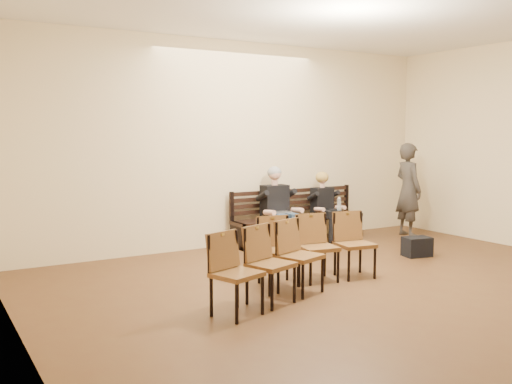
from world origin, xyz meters
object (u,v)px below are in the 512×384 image
bench (299,229)px  bag (417,247)px  seated_man (278,207)px  chair_row_back (271,265)px  water_bottle (339,210)px  passerby (409,183)px  chair_row_front (318,248)px  laptop (282,214)px  seated_woman (325,210)px

bench → bag: 2.16m
seated_man → bag: seated_man is taller
seated_man → chair_row_back: size_ratio=0.84×
seated_man → water_bottle: size_ratio=5.52×
seated_man → chair_row_back: 3.36m
passerby → chair_row_front: size_ratio=1.27×
chair_row_front → chair_row_back: chair_row_back is taller
bag → passerby: (1.19, 1.36, 0.86)m
passerby → chair_row_back: (-4.51, -2.29, -0.56)m
laptop → water_bottle: 1.14m
chair_row_front → seated_woman: bearing=59.4°
laptop → chair_row_back: size_ratio=0.21×
bench → water_bottle: size_ratio=10.54×
seated_man → laptop: (-0.00, -0.12, -0.11)m
laptop → chair_row_back: bearing=-127.6°
seated_woman → passerby: passerby is taller
bag → water_bottle: bearing=100.8°
passerby → chair_row_back: 5.09m
laptop → bag: 2.28m
laptop → chair_row_front: chair_row_front is taller
seated_woman → passerby: size_ratio=0.55×
chair_row_front → seated_man: bearing=78.9°
bench → water_bottle: (0.59, -0.39, 0.35)m
seated_woman → chair_row_back: size_ratio=0.69×
water_bottle → seated_woman: bearing=110.1°
bench → chair_row_back: size_ratio=1.61×
seated_woman → chair_row_back: 4.03m
seated_woman → laptop: bearing=-173.2°
water_bottle → passerby: passerby is taller
bench → seated_man: seated_man is taller
water_bottle → chair_row_front: (-1.95, -1.97, -0.13)m
seated_woman → chair_row_front: (-1.86, -2.24, -0.11)m
laptop → passerby: 2.68m
bag → chair_row_front: size_ratio=0.26×
laptop → passerby: passerby is taller
seated_woman → laptop: (-1.04, -0.12, 0.01)m
seated_man → bag: bearing=-52.2°
seated_woman → water_bottle: seated_woman is taller
seated_man → bag: (1.43, -1.84, -0.53)m
bag → chair_row_back: chair_row_back is taller
bench → bag: bearing=-65.5°
bench → chair_row_front: (-1.36, -2.36, 0.22)m
seated_woman → chair_row_front: seated_woman is taller
water_bottle → bag: water_bottle is taller
bench → chair_row_front: 2.73m
chair_row_front → chair_row_back: 1.19m
seated_woman → chair_row_back: seated_woman is taller
laptop → passerby: bearing=-9.8°
chair_row_front → laptop: bearing=77.8°
laptop → bag: size_ratio=0.79×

